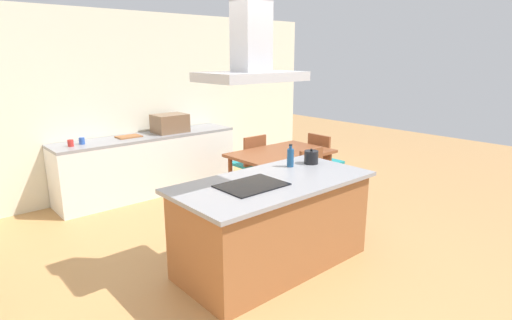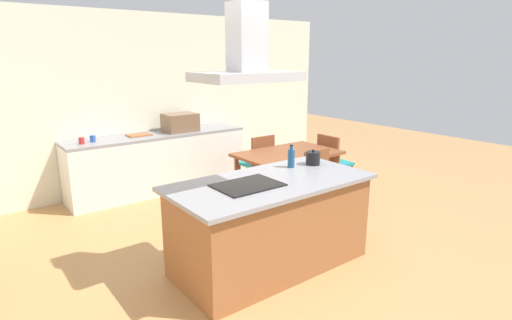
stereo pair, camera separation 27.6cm
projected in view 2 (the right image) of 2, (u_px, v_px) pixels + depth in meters
ground at (197, 219)px, 5.31m from camera, size 16.00×16.00×0.00m
wall_back at (138, 103)px, 6.32m from camera, size 7.20×0.10×2.70m
kitchen_island at (270, 223)px, 4.04m from camera, size 1.99×0.99×0.90m
cooktop at (248, 185)px, 3.77m from camera, size 0.60×0.44×0.01m
tea_kettle at (313, 158)px, 4.48m from camera, size 0.21×0.16×0.17m
olive_oil_bottle at (291, 158)px, 4.36m from camera, size 0.07×0.07×0.25m
back_counter at (160, 162)px, 6.34m from camera, size 2.76×0.62×0.90m
countertop_microwave at (180, 122)px, 6.41m from camera, size 0.50×0.38×0.28m
coffee_mug_red at (82, 141)px, 5.52m from camera, size 0.08×0.08×0.09m
coffee_mug_blue at (93, 139)px, 5.65m from camera, size 0.08×0.08×0.09m
cutting_board at (139, 135)px, 6.10m from camera, size 0.34×0.24×0.02m
dining_table at (288, 158)px, 5.72m from camera, size 1.40×0.90×0.75m
chair_facing_back_wall at (259, 160)px, 6.27m from camera, size 0.42×0.42×0.89m
chair_at_right_end at (332, 159)px, 6.30m from camera, size 0.42×0.42×0.89m
chair_facing_island at (322, 180)px, 5.25m from camera, size 0.42×0.42×0.89m
range_hood at (247, 51)px, 3.47m from camera, size 0.90×0.55×0.78m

